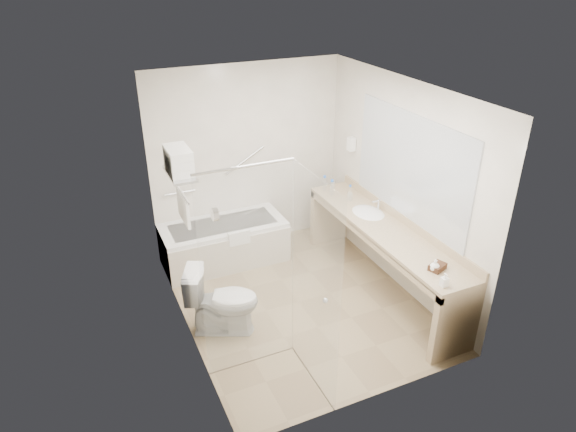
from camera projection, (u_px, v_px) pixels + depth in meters
name	position (u px, v px, depth m)	size (l,w,h in m)	color
floor	(298.00, 302.00, 6.06)	(3.20, 3.20, 0.00)	#9C8560
ceiling	(301.00, 90.00, 4.93)	(2.60, 3.20, 0.10)	silver
wall_back	(248.00, 159.00, 6.79)	(2.60, 0.10, 2.50)	silver
wall_front	(384.00, 285.00, 4.20)	(2.60, 0.10, 2.50)	silver
wall_left	(180.00, 231.00, 5.02)	(0.10, 3.20, 2.50)	silver
wall_right	(400.00, 187.00, 5.97)	(0.10, 3.20, 2.50)	silver
bathtub	(224.00, 243.00, 6.76)	(1.60, 0.73, 0.59)	white
grab_bar_short	(180.00, 193.00, 6.55)	(0.03, 0.03, 0.40)	silver
grab_bar_long	(245.00, 160.00, 6.74)	(0.03, 0.03, 0.60)	silver
shower_enclosure	(280.00, 279.00, 4.60)	(0.96, 0.91, 2.11)	silver
towel_shelf	(179.00, 169.00, 5.12)	(0.24, 0.55, 0.81)	silver
vanity_counter	(383.00, 243.00, 6.03)	(0.55, 2.70, 0.95)	tan
sink	(368.00, 215.00, 6.28)	(0.40, 0.52, 0.14)	white
faucet	(379.00, 204.00, 6.28)	(0.03, 0.03, 0.14)	silver
mirror	(410.00, 167.00, 5.71)	(0.02, 2.00, 1.20)	#B7BEC5
hairdryer_unit	(351.00, 144.00, 6.72)	(0.08, 0.10, 0.18)	white
toilet	(223.00, 301.00, 5.45)	(0.43, 0.77, 0.75)	white
amenity_basket	(437.00, 267.00, 5.12)	(0.18, 0.12, 0.06)	#49291A
soap_bottle_a	(444.00, 283.00, 4.86)	(0.06, 0.14, 0.06)	white
soap_bottle_b	(435.00, 267.00, 5.09)	(0.10, 0.13, 0.10)	white
water_bottle_left	(324.00, 184.00, 6.81)	(0.07, 0.07, 0.22)	silver
water_bottle_mid	(350.00, 192.00, 6.63)	(0.05, 0.05, 0.17)	silver
water_bottle_right	(332.00, 188.00, 6.68)	(0.07, 0.07, 0.22)	silver
drinking_glass_near	(333.00, 184.00, 6.92)	(0.07, 0.07, 0.09)	silver
drinking_glass_far	(350.00, 197.00, 6.56)	(0.08, 0.08, 0.10)	silver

